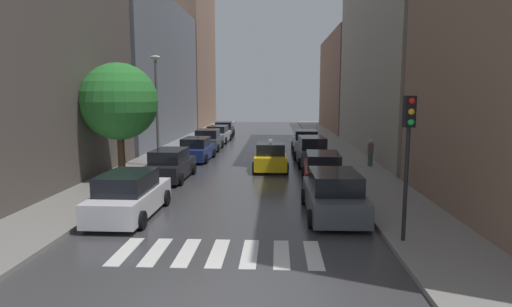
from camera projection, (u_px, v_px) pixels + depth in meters
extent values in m
cube|color=#3A3A3D|center=(256.00, 152.00, 32.89)|extent=(28.00, 72.00, 0.04)
cube|color=gray|center=(173.00, 151.00, 33.20)|extent=(3.00, 72.00, 0.15)
cube|color=gray|center=(340.00, 152.00, 32.56)|extent=(3.00, 72.00, 0.15)
cube|color=silver|center=(125.00, 251.00, 12.17)|extent=(0.45, 2.20, 0.01)
cube|color=silver|center=(156.00, 252.00, 12.12)|extent=(0.45, 2.20, 0.01)
cube|color=silver|center=(187.00, 252.00, 12.08)|extent=(0.45, 2.20, 0.01)
cube|color=silver|center=(218.00, 253.00, 12.04)|extent=(0.45, 2.20, 0.01)
cube|color=silver|center=(250.00, 253.00, 11.99)|extent=(0.45, 2.20, 0.01)
cube|color=silver|center=(281.00, 254.00, 11.95)|extent=(0.45, 2.20, 0.01)
cube|color=silver|center=(313.00, 255.00, 11.90)|extent=(0.45, 2.20, 0.01)
cube|color=slate|center=(143.00, 72.00, 39.69)|extent=(6.00, 21.81, 13.10)
cube|color=#8C6B56|center=(185.00, 34.00, 57.92)|extent=(6.00, 15.50, 25.33)
cube|color=#8C6B56|center=(352.00, 83.00, 52.89)|extent=(6.00, 20.07, 11.67)
cube|color=silver|center=(130.00, 200.00, 15.63)|extent=(1.87, 4.68, 0.82)
cube|color=black|center=(127.00, 182.00, 15.30)|extent=(1.63, 2.58, 0.67)
cylinder|color=black|center=(122.00, 197.00, 17.24)|extent=(0.23, 0.64, 0.64)
cylinder|color=black|center=(166.00, 198.00, 17.14)|extent=(0.23, 0.64, 0.64)
cylinder|color=black|center=(88.00, 219.00, 14.20)|extent=(0.23, 0.64, 0.64)
cylinder|color=black|center=(141.00, 220.00, 14.09)|extent=(0.23, 0.64, 0.64)
cube|color=black|center=(171.00, 169.00, 22.37)|extent=(1.87, 4.49, 0.80)
cube|color=black|center=(169.00, 156.00, 22.05)|extent=(1.61, 2.48, 0.66)
cylinder|color=black|center=(163.00, 168.00, 23.92)|extent=(0.23, 0.64, 0.64)
cylinder|color=black|center=(193.00, 169.00, 23.79)|extent=(0.23, 0.64, 0.64)
cylinder|color=black|center=(145.00, 179.00, 21.02)|extent=(0.23, 0.64, 0.64)
cylinder|color=black|center=(180.00, 179.00, 20.89)|extent=(0.23, 0.64, 0.64)
cube|color=navy|center=(197.00, 152.00, 28.79)|extent=(1.96, 4.37, 0.77)
cube|color=black|center=(196.00, 142.00, 28.48)|extent=(1.68, 2.42, 0.63)
cylinder|color=black|center=(189.00, 153.00, 30.30)|extent=(0.24, 0.65, 0.64)
cylinder|color=black|center=(214.00, 153.00, 30.15)|extent=(0.24, 0.65, 0.64)
cylinder|color=black|center=(178.00, 159.00, 27.49)|extent=(0.24, 0.65, 0.64)
cylinder|color=black|center=(206.00, 159.00, 27.34)|extent=(0.24, 0.65, 0.64)
cube|color=#474C51|center=(208.00, 143.00, 34.17)|extent=(1.92, 4.12, 0.83)
cube|color=black|center=(208.00, 134.00, 33.86)|extent=(1.69, 2.27, 0.68)
cylinder|color=black|center=(200.00, 144.00, 35.59)|extent=(0.22, 0.64, 0.64)
cylinder|color=black|center=(222.00, 144.00, 35.50)|extent=(0.22, 0.64, 0.64)
cylinder|color=black|center=(193.00, 148.00, 32.91)|extent=(0.22, 0.64, 0.64)
cylinder|color=black|center=(218.00, 148.00, 32.82)|extent=(0.22, 0.64, 0.64)
cube|color=#B2B7BF|center=(218.00, 136.00, 39.73)|extent=(2.01, 4.80, 0.77)
cube|color=black|center=(218.00, 129.00, 39.40)|extent=(1.72, 2.66, 0.63)
cylinder|color=black|center=(212.00, 137.00, 41.38)|extent=(0.24, 0.65, 0.64)
cylinder|color=black|center=(230.00, 137.00, 41.24)|extent=(0.24, 0.65, 0.64)
cylinder|color=black|center=(205.00, 140.00, 38.29)|extent=(0.24, 0.65, 0.64)
cylinder|color=black|center=(226.00, 141.00, 38.15)|extent=(0.24, 0.65, 0.64)
cube|color=black|center=(224.00, 131.00, 45.18)|extent=(2.10, 4.74, 0.78)
cube|color=black|center=(224.00, 125.00, 44.85)|extent=(1.78, 2.64, 0.63)
cylinder|color=black|center=(217.00, 132.00, 46.74)|extent=(0.25, 0.65, 0.64)
cylinder|color=black|center=(234.00, 132.00, 46.73)|extent=(0.25, 0.65, 0.64)
cylinder|color=black|center=(214.00, 135.00, 43.70)|extent=(0.25, 0.65, 0.64)
cylinder|color=black|center=(232.00, 135.00, 43.69)|extent=(0.25, 0.65, 0.64)
cube|color=#474C51|center=(333.00, 200.00, 15.74)|extent=(1.97, 4.77, 0.83)
cube|color=black|center=(335.00, 181.00, 15.40)|extent=(1.72, 2.63, 0.68)
cylinder|color=black|center=(304.00, 196.00, 17.36)|extent=(0.23, 0.64, 0.64)
cylinder|color=black|center=(351.00, 197.00, 17.29)|extent=(0.23, 0.64, 0.64)
cylinder|color=black|center=(311.00, 219.00, 14.26)|extent=(0.23, 0.64, 0.64)
cylinder|color=black|center=(368.00, 219.00, 14.19)|extent=(0.23, 0.64, 0.64)
cube|color=maroon|center=(322.00, 173.00, 21.01)|extent=(1.99, 4.84, 0.80)
cube|color=black|center=(323.00, 160.00, 20.67)|extent=(1.68, 2.69, 0.66)
cylinder|color=black|center=(304.00, 172.00, 22.68)|extent=(0.25, 0.65, 0.64)
cylinder|color=black|center=(337.00, 173.00, 22.51)|extent=(0.25, 0.65, 0.64)
cylinder|color=black|center=(305.00, 185.00, 19.58)|extent=(0.25, 0.65, 0.64)
cylinder|color=black|center=(344.00, 186.00, 19.41)|extent=(0.25, 0.65, 0.64)
cube|color=#474C51|center=(311.00, 155.00, 27.11)|extent=(1.96, 4.78, 0.90)
cube|color=black|center=(312.00, 143.00, 26.77)|extent=(1.66, 2.65, 0.74)
cylinder|color=black|center=(295.00, 156.00, 28.70)|extent=(0.25, 0.65, 0.64)
cylinder|color=black|center=(321.00, 156.00, 28.69)|extent=(0.25, 0.65, 0.64)
cylinder|color=black|center=(300.00, 163.00, 25.62)|extent=(0.25, 0.65, 0.64)
cylinder|color=black|center=(329.00, 163.00, 25.62)|extent=(0.25, 0.65, 0.64)
cube|color=silver|center=(305.00, 144.00, 32.93)|extent=(1.89, 4.40, 0.86)
cube|color=black|center=(306.00, 135.00, 32.60)|extent=(1.66, 2.42, 0.70)
cylinder|color=black|center=(293.00, 146.00, 34.45)|extent=(0.22, 0.64, 0.64)
cylinder|color=black|center=(316.00, 146.00, 34.36)|extent=(0.22, 0.64, 0.64)
cylinder|color=black|center=(294.00, 150.00, 31.59)|extent=(0.22, 0.64, 0.64)
cylinder|color=black|center=(319.00, 150.00, 31.49)|extent=(0.22, 0.64, 0.64)
cube|color=yellow|center=(270.00, 160.00, 25.49)|extent=(1.93, 4.52, 0.80)
cube|color=black|center=(270.00, 148.00, 25.16)|extent=(1.67, 2.50, 0.65)
cube|color=#F2EDCC|center=(271.00, 141.00, 25.10)|extent=(0.21, 0.36, 0.18)
cylinder|color=black|center=(256.00, 160.00, 27.01)|extent=(0.23, 0.64, 0.64)
cylinder|color=black|center=(285.00, 160.00, 26.96)|extent=(0.23, 0.64, 0.64)
cylinder|color=black|center=(254.00, 168.00, 24.09)|extent=(0.23, 0.64, 0.64)
cylinder|color=black|center=(287.00, 168.00, 24.03)|extent=(0.23, 0.64, 0.64)
cylinder|color=#38513D|center=(370.00, 160.00, 25.70)|extent=(0.28, 0.28, 0.77)
cylinder|color=brown|center=(371.00, 148.00, 25.60)|extent=(0.36, 0.36, 0.61)
sphere|color=tan|center=(371.00, 141.00, 25.54)|extent=(0.24, 0.24, 0.24)
cylinder|color=#513823|center=(121.00, 156.00, 21.96)|extent=(0.36, 0.36, 2.30)
sphere|color=#2C7B30|center=(119.00, 101.00, 21.57)|extent=(3.94, 3.94, 3.94)
cylinder|color=black|center=(406.00, 185.00, 12.43)|extent=(0.12, 0.12, 3.40)
cube|color=black|center=(409.00, 111.00, 12.13)|extent=(0.30, 0.30, 0.90)
sphere|color=red|center=(412.00, 101.00, 11.91)|extent=(0.18, 0.18, 0.18)
sphere|color=#F2A519|center=(411.00, 112.00, 11.95)|extent=(0.18, 0.18, 0.18)
sphere|color=green|center=(411.00, 122.00, 11.99)|extent=(0.18, 0.18, 0.18)
cylinder|color=#595B60|center=(157.00, 114.00, 25.35)|extent=(0.16, 0.16, 6.34)
ellipsoid|color=beige|center=(155.00, 57.00, 24.89)|extent=(0.60, 0.28, 0.24)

